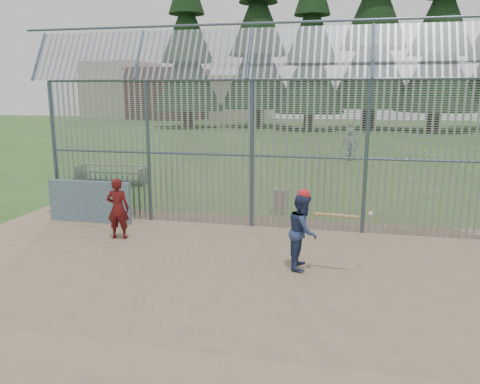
% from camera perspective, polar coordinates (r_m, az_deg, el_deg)
% --- Properties ---
extents(ground, '(120.00, 120.00, 0.00)m').
position_cam_1_polar(ground, '(9.89, -2.52, -9.77)').
color(ground, '#2D511E').
rests_on(ground, ground).
extents(dirt_infield, '(14.00, 10.00, 0.02)m').
position_cam_1_polar(dirt_infield, '(9.44, -3.31, -10.81)').
color(dirt_infield, '#756047').
rests_on(dirt_infield, ground).
extents(dugout_wall, '(2.50, 0.12, 1.20)m').
position_cam_1_polar(dugout_wall, '(14.02, -17.87, -1.13)').
color(dugout_wall, '#38566B').
rests_on(dugout_wall, dirt_infield).
extents(batter, '(0.61, 0.78, 1.60)m').
position_cam_1_polar(batter, '(9.94, 7.66, -4.74)').
color(batter, navy).
rests_on(batter, dirt_infield).
extents(onlooker, '(0.61, 0.44, 1.56)m').
position_cam_1_polar(onlooker, '(12.22, -14.65, -1.96)').
color(onlooker, maroon).
rests_on(onlooker, dirt_infield).
extents(bg_kid_standing, '(0.90, 0.60, 1.80)m').
position_cam_1_polar(bg_kid_standing, '(26.85, 13.24, 5.78)').
color(bg_kid_standing, slate).
rests_on(bg_kid_standing, ground).
extents(bg_kid_seated, '(0.61, 0.33, 0.98)m').
position_cam_1_polar(bg_kid_seated, '(26.30, 13.43, 4.75)').
color(bg_kid_seated, slate).
rests_on(bg_kid_seated, ground).
extents(batting_gear, '(1.53, 0.36, 0.54)m').
position_cam_1_polar(batting_gear, '(9.73, 8.77, -0.92)').
color(batting_gear, red).
rests_on(batting_gear, ground).
extents(trash_can, '(0.56, 0.56, 0.82)m').
position_cam_1_polar(trash_can, '(14.58, 4.95, -1.06)').
color(trash_can, '#93969B').
rests_on(trash_can, ground).
extents(bleacher, '(3.00, 0.95, 0.72)m').
position_cam_1_polar(bleacher, '(20.01, -15.39, 2.21)').
color(bleacher, slate).
rests_on(bleacher, ground).
extents(backstop_fence, '(20.09, 0.81, 5.30)m').
position_cam_1_polar(backstop_fence, '(12.38, 9.69, 5.78)').
color(backstop_fence, '#47566B').
rests_on(backstop_fence, ground).
extents(conifer_row, '(38.48, 12.26, 20.20)m').
position_cam_1_polar(conifer_row, '(50.88, 12.48, 19.84)').
color(conifer_row, '#332319').
rests_on(conifer_row, ground).
extents(distant_buildings, '(26.50, 10.50, 8.00)m').
position_cam_1_polar(distant_buildings, '(70.18, -9.19, 11.81)').
color(distant_buildings, brown).
rests_on(distant_buildings, ground).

